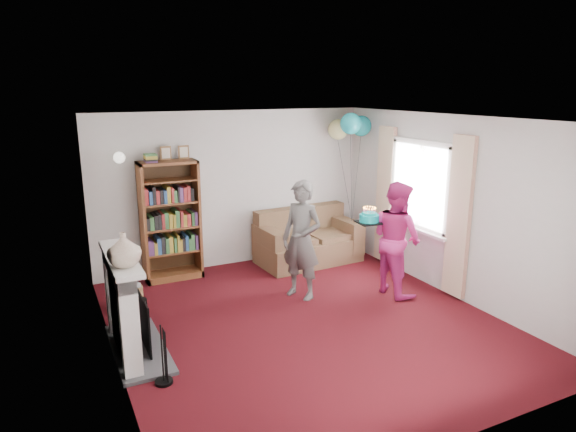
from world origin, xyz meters
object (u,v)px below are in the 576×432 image
sofa (307,242)px  person_striped (302,240)px  birthday_cake (369,218)px  person_magenta (396,238)px  bookcase (170,221)px

sofa → person_striped: size_ratio=1.01×
sofa → birthday_cake: (0.11, -1.61, 0.76)m
person_magenta → birthday_cake: (-0.36, 0.16, 0.29)m
bookcase → birthday_cake: bearing=-38.4°
bookcase → birthday_cake: (2.33, -1.84, 0.21)m
person_magenta → person_striped: bearing=66.6°
person_striped → birthday_cake: (0.89, -0.29, 0.27)m
person_magenta → sofa: bearing=11.2°
bookcase → birthday_cake: 2.97m
bookcase → sofa: 2.30m
bookcase → sofa: size_ratio=1.21×
bookcase → person_striped: bookcase is taller
bookcase → sofa: bookcase is taller
person_magenta → bookcase: bearing=49.7°
sofa → birthday_cake: 1.78m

